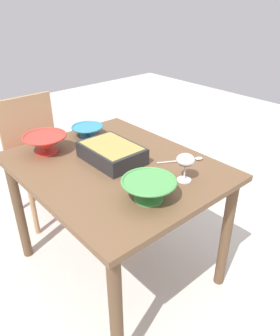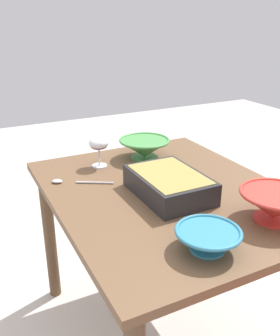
% 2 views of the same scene
% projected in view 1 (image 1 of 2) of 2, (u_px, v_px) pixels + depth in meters
% --- Properties ---
extents(ground_plane, '(8.00, 8.00, 0.00)m').
position_uv_depth(ground_plane, '(119.00, 267.00, 2.07)').
color(ground_plane, beige).
extents(dining_table, '(1.11, 0.89, 0.75)m').
position_uv_depth(dining_table, '(115.00, 181.00, 1.76)').
color(dining_table, brown).
rests_on(dining_table, ground_plane).
extents(chair, '(0.40, 0.44, 0.90)m').
position_uv_depth(chair, '(37.00, 152.00, 2.40)').
color(chair, '#B22D2D').
rests_on(chair, ground_plane).
extents(wine_glass, '(0.09, 0.09, 0.14)m').
position_uv_depth(wine_glass, '(185.00, 161.00, 1.51)').
color(wine_glass, white).
rests_on(wine_glass, dining_table).
extents(casserole_dish, '(0.34, 0.24, 0.09)m').
position_uv_depth(casserole_dish, '(112.00, 152.00, 1.72)').
color(casserole_dish, '#262628').
rests_on(casserole_dish, dining_table).
extents(mixing_bowl, '(0.25, 0.25, 0.10)m').
position_uv_depth(mixing_bowl, '(149.00, 189.00, 1.39)').
color(mixing_bowl, '#4C994C').
rests_on(mixing_bowl, dining_table).
extents(small_bowl, '(0.20, 0.20, 0.07)m').
position_uv_depth(small_bowl, '(88.00, 130.00, 2.02)').
color(small_bowl, teal).
rests_on(small_bowl, dining_table).
extents(serving_bowl, '(0.24, 0.24, 0.11)m').
position_uv_depth(serving_bowl, '(46.00, 143.00, 1.80)').
color(serving_bowl, red).
rests_on(serving_bowl, dining_table).
extents(serving_spoon, '(0.14, 0.23, 0.01)m').
position_uv_depth(serving_spoon, '(189.00, 160.00, 1.74)').
color(serving_spoon, silver).
rests_on(serving_spoon, dining_table).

